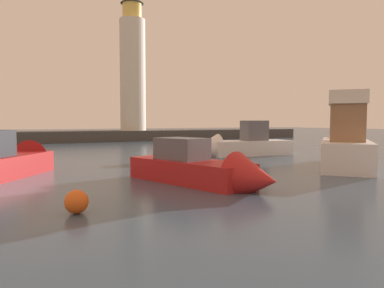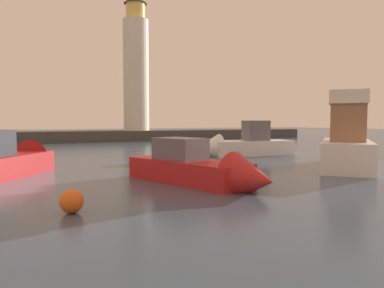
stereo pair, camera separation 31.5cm
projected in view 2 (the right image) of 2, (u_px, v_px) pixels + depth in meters
The scene contains 8 objects.
ground_plane at pixel (134, 158), 26.81m from camera, with size 220.00×220.00×0.00m, color #384C60.
breakwater at pixel (81, 136), 48.69m from camera, with size 70.16×5.96×1.42m, color #423F3D.
lighthouse at pixel (136, 67), 51.44m from camera, with size 3.62×3.62×19.14m.
motorboat_1 at pixel (239, 146), 28.49m from camera, with size 8.43×2.95×3.23m.
motorboat_2 at pixel (346, 144), 21.71m from camera, with size 8.55×8.11×4.72m.
motorboat_3 at pixel (14, 161), 18.41m from camera, with size 6.15×7.79×2.80m.
motorboat_4 at pixel (204, 170), 15.31m from camera, with size 4.26×7.79×2.41m.
mooring_buoy at pixel (72, 201), 10.61m from camera, with size 0.71×0.71×0.71m, color #EA5919.
Camera 2 is at (-7.70, -1.54, 2.70)m, focal length 33.76 mm.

